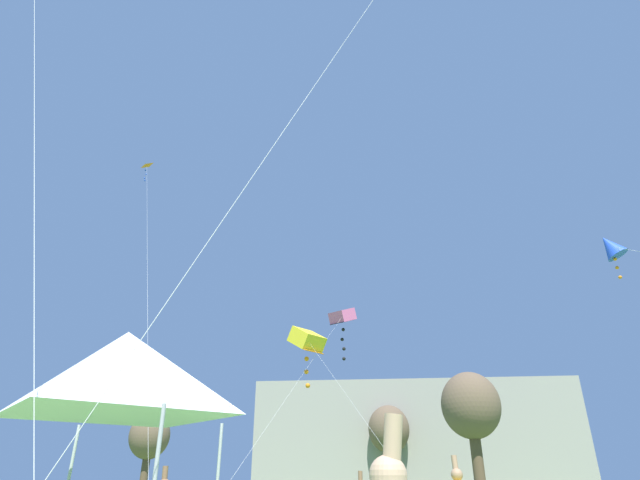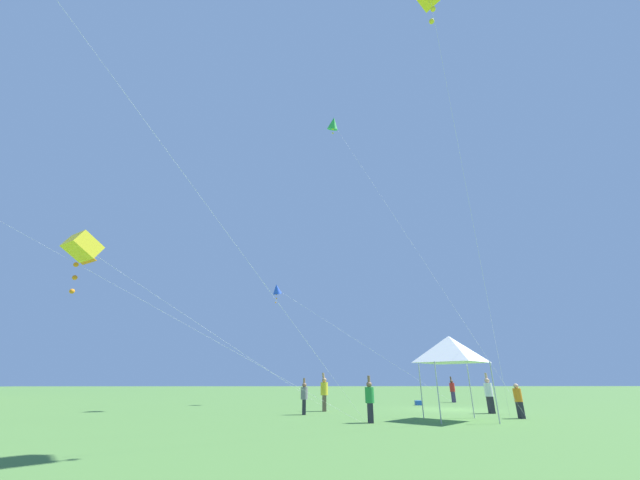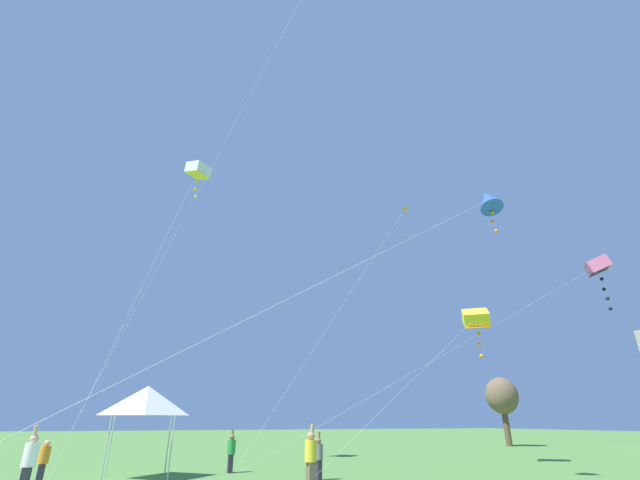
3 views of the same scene
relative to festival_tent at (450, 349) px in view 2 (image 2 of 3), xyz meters
name	(u,v)px [view 2 (image 2 of 3)]	position (x,y,z in m)	size (l,w,h in m)	color
ground_plane	(450,410)	(6.62, -2.07, -3.03)	(220.00, 220.00, 0.00)	#4C7A38
festival_tent	(450,349)	(0.00, 0.00, 0.00)	(2.70, 2.70, 3.65)	#B7B7BC
cooler_box	(418,403)	(11.02, -1.35, -2.88)	(0.50, 0.43, 0.31)	blue
person_green_shirt	(370,399)	(-0.75, 4.05, -2.13)	(0.38, 0.38, 1.86)	#282833
person_grey_shirt	(304,397)	(3.24, 6.91, -2.17)	(0.37, 0.37, 1.79)	#282833
person_orange_shirt	(518,399)	(0.91, -3.33, -2.21)	(0.36, 0.36, 1.53)	#282833
person_white_shirt	(489,393)	(3.75, -3.29, -2.03)	(0.42, 0.42, 2.07)	#282833
person_red_shirt	(452,390)	(14.51, -5.30, -2.07)	(0.41, 0.41, 2.00)	#473860
person_yellow_shirt	(324,392)	(5.50, 5.76, -2.01)	(0.43, 0.43, 2.11)	brown
kite_blue_diamond_3	(277,289)	(12.05, 9.45, 5.79)	(2.61, 15.05, 9.41)	silver
kite_green_diamond_4	(333,124)	(7.74, 4.78, 19.56)	(8.18, 8.73, 23.31)	silver
kite_yellow_box_5	(82,248)	(0.34, 18.56, 5.06)	(6.19, 14.19, 8.85)	silver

